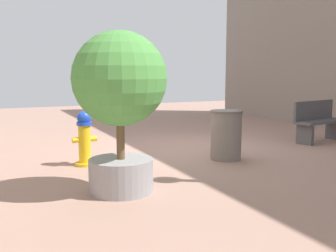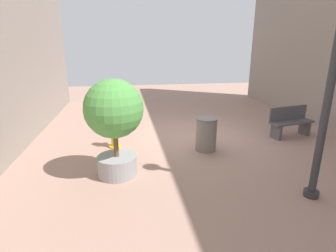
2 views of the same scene
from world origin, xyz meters
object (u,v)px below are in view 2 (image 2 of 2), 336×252
(fire_hydrant, at_px, (114,131))
(planter_tree, at_px, (114,118))
(bench_near, at_px, (290,121))
(trash_bin, at_px, (206,134))

(fire_hydrant, height_order, planter_tree, planter_tree)
(fire_hydrant, xyz_separation_m, bench_near, (-5.48, -0.10, 0.01))
(trash_bin, bearing_deg, bench_near, -166.65)
(trash_bin, bearing_deg, planter_tree, 25.13)
(bench_near, bearing_deg, trash_bin, 13.35)
(fire_hydrant, distance_m, bench_near, 5.48)
(bench_near, relative_size, trash_bin, 1.65)
(fire_hydrant, bearing_deg, planter_tree, 93.36)
(planter_tree, bearing_deg, trash_bin, -154.87)
(planter_tree, height_order, trash_bin, planter_tree)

